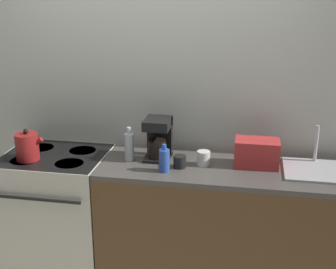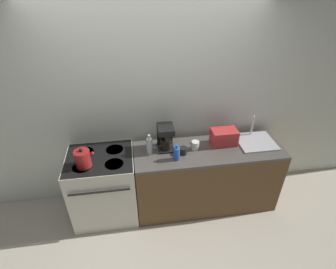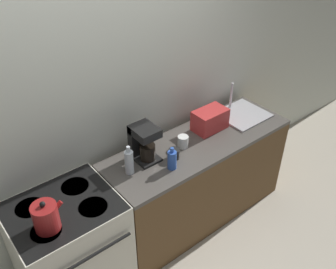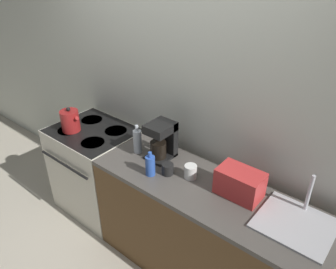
% 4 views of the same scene
% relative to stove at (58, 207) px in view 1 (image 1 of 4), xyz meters
% --- Properties ---
extents(wall_back, '(8.00, 0.05, 2.60)m').
position_rel_stove_xyz_m(wall_back, '(0.65, 0.38, 0.84)').
color(wall_back, silver).
rests_on(wall_back, ground_plane).
extents(stove, '(0.77, 0.68, 0.90)m').
position_rel_stove_xyz_m(stove, '(0.00, 0.00, 0.00)').
color(stove, silver).
rests_on(stove, ground_plane).
extents(counter_block, '(1.79, 0.60, 0.90)m').
position_rel_stove_xyz_m(counter_block, '(1.29, -0.02, -0.01)').
color(counter_block, brown).
rests_on(counter_block, ground_plane).
extents(kettle, '(0.21, 0.17, 0.23)m').
position_rel_stove_xyz_m(kettle, '(-0.15, -0.12, 0.54)').
color(kettle, maroon).
rests_on(kettle, stove).
extents(toaster, '(0.31, 0.19, 0.19)m').
position_rel_stove_xyz_m(toaster, '(1.49, 0.06, 0.53)').
color(toaster, red).
rests_on(toaster, counter_block).
extents(coffee_maker, '(0.18, 0.22, 0.30)m').
position_rel_stove_xyz_m(coffee_maker, '(0.78, 0.09, 0.60)').
color(coffee_maker, black).
rests_on(coffee_maker, counter_block).
extents(sink_tray, '(0.45, 0.41, 0.28)m').
position_rel_stove_xyz_m(sink_tray, '(1.90, 0.04, 0.45)').
color(sink_tray, '#B7B7BC').
rests_on(sink_tray, counter_block).
extents(bottle_clear, '(0.07, 0.07, 0.25)m').
position_rel_stove_xyz_m(bottle_clear, '(0.58, 0.01, 0.54)').
color(bottle_clear, silver).
rests_on(bottle_clear, counter_block).
extents(bottle_blue, '(0.07, 0.07, 0.20)m').
position_rel_stove_xyz_m(bottle_blue, '(0.87, -0.16, 0.52)').
color(bottle_blue, '#2D56B7').
rests_on(bottle_blue, counter_block).
extents(cup_black, '(0.09, 0.09, 0.09)m').
position_rel_stove_xyz_m(cup_black, '(0.96, -0.07, 0.48)').
color(cup_black, black).
rests_on(cup_black, counter_block).
extents(cup_white, '(0.09, 0.09, 0.10)m').
position_rel_stove_xyz_m(cup_white, '(1.12, 0.00, 0.49)').
color(cup_white, white).
rests_on(cup_white, counter_block).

